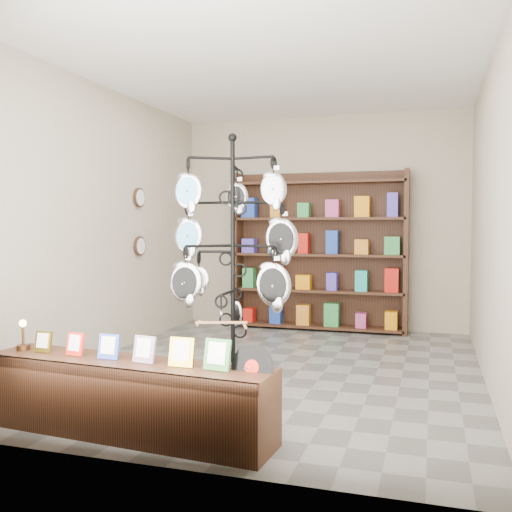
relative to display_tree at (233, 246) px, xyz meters
The scene contains 6 objects.
ground 1.66m from the display_tree, 85.62° to the left, with size 5.00×5.00×0.00m, color slate.
room_envelope 1.20m from the display_tree, 85.62° to the left, with size 5.00×5.00×5.00m.
display_tree is the anchor object (origin of this frame).
front_shelf 1.51m from the display_tree, 111.39° to the right, with size 2.15×0.60×0.75m.
back_shelving 3.36m from the display_tree, 88.62° to the left, with size 2.42×0.36×2.20m.
wall_clocks 2.66m from the display_tree, 135.56° to the left, with size 0.03×0.24×0.84m.
Camera 1 is at (1.52, -5.53, 1.45)m, focal length 40.00 mm.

